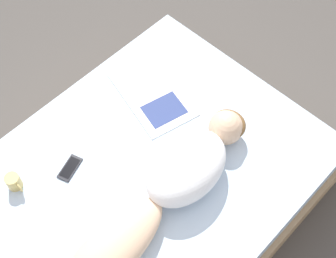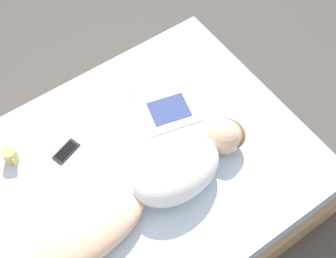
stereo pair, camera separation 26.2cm
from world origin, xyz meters
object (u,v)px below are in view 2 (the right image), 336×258
coffee_mug (10,156)px  cell_phone (66,151)px  person (155,186)px  open_magazine (161,93)px

coffee_mug → cell_phone: coffee_mug is taller
person → cell_phone: (-0.50, -0.26, -0.10)m
coffee_mug → open_magazine: bearing=83.7°
cell_phone → coffee_mug: bearing=-134.0°
open_magazine → coffee_mug: bearing=-81.7°
person → open_magazine: (-0.52, 0.40, -0.10)m
open_magazine → cell_phone: same height
person → cell_phone: person is taller
person → cell_phone: size_ratio=7.88×
person → coffee_mug: (-0.62, -0.53, -0.05)m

